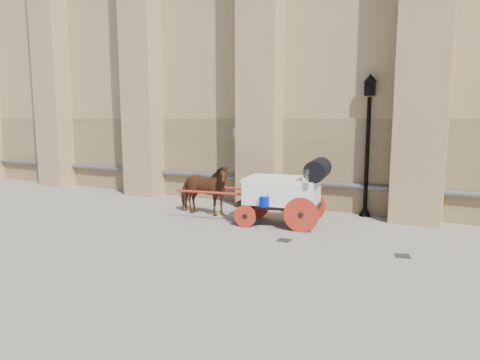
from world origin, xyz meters
The scene contains 6 objects.
ground centered at (0.00, 0.00, 0.00)m, with size 90.00×90.00×0.00m, color gray.
horse centered at (-2.00, 1.60, 0.81)m, with size 0.87×1.91×1.61m, color brown.
carriage centered at (0.77, 1.63, 1.03)m, with size 4.49×1.78×1.91m.
street_lamp centered at (2.52, 3.80, 2.31)m, with size 0.40×0.40×4.32m.
drain_grate_near centered at (1.30, 0.11, 0.01)m, with size 0.32×0.32×0.01m, color black.
drain_grate_far centered at (4.06, 0.19, 0.01)m, with size 0.32×0.32×0.01m, color black.
Camera 1 is at (5.06, -9.53, 3.02)m, focal length 32.00 mm.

